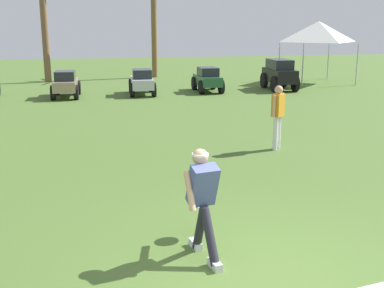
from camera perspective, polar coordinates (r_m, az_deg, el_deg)
The scene contains 11 objects.
ground_plane at distance 5.98m, azimuth 8.99°, elevation -15.90°, with size 80.00×80.00×0.00m, color #48652A.
frisbee_thrower at distance 6.20m, azimuth 1.28°, elevation -6.40°, with size 0.47×1.11×1.43m.
frisbee_in_flight at distance 6.90m, azimuth 0.82°, elevation -7.34°, with size 0.35×0.35×0.09m.
teammate_near_sideline at distance 11.73m, azimuth 10.14°, elevation 3.83°, with size 0.42×0.38×1.56m.
parked_car_slot_c at distance 20.87m, azimuth -14.73°, elevation 6.92°, with size 1.20×2.25×1.10m.
parked_car_slot_d at distance 21.10m, azimuth -5.96°, elevation 7.38°, with size 1.21×2.25×1.10m.
parked_car_slot_e at distance 21.95m, azimuth 1.85°, elevation 7.70°, with size 1.13×2.22×1.10m.
parked_car_slot_f at distance 22.97m, azimuth 10.33°, elevation 8.21°, with size 1.29×2.40×1.40m.
palm_tree_far_left at distance 26.73m, azimuth -17.15°, elevation 14.00°, with size 3.30×2.89×5.55m.
palm_tree_left_of_centre at distance 28.12m, azimuth -4.54°, elevation 15.08°, with size 3.38×3.18×5.72m.
event_tent at distance 26.03m, azimuth 14.74°, elevation 12.76°, with size 3.06×3.06×3.13m.
Camera 1 is at (-2.01, -4.79, 2.96)m, focal length 45.00 mm.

